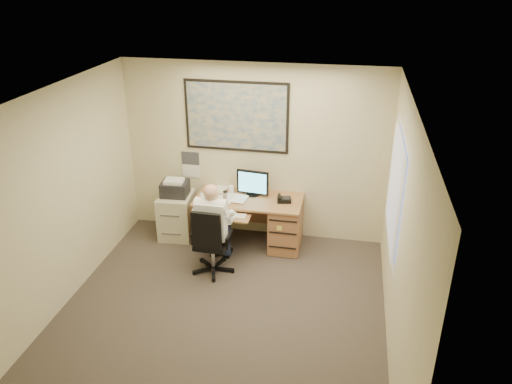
% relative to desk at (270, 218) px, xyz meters
% --- Properties ---
extents(room_shell, '(4.00, 4.50, 2.70)m').
position_rel_desk_xyz_m(room_shell, '(-0.32, -1.90, 0.91)').
color(room_shell, '#3C342E').
rests_on(room_shell, ground).
extents(desk, '(1.60, 0.97, 1.14)m').
position_rel_desk_xyz_m(desk, '(0.00, 0.00, 0.00)').
color(desk, '#A37346').
rests_on(desk, ground).
extents(world_map, '(1.56, 0.03, 1.06)m').
position_rel_desk_xyz_m(world_map, '(-0.58, 0.33, 1.46)').
color(world_map, '#1E4C93').
rests_on(world_map, room_shell).
extents(wall_calendar, '(0.28, 0.01, 0.42)m').
position_rel_desk_xyz_m(wall_calendar, '(-1.33, 0.34, 0.64)').
color(wall_calendar, white).
rests_on(wall_calendar, room_shell).
extents(window_blinds, '(0.06, 1.40, 1.30)m').
position_rel_desk_xyz_m(window_blinds, '(1.65, -1.10, 1.11)').
color(window_blinds, white).
rests_on(window_blinds, room_shell).
extents(filing_cabinet, '(0.54, 0.63, 0.97)m').
position_rel_desk_xyz_m(filing_cabinet, '(-1.49, -0.00, -0.03)').
color(filing_cabinet, beige).
rests_on(filing_cabinet, ground).
extents(office_chair, '(0.62, 0.62, 1.02)m').
position_rel_desk_xyz_m(office_chair, '(-0.66, -0.92, -0.15)').
color(office_chair, black).
rests_on(office_chair, ground).
extents(person, '(0.56, 0.79, 1.31)m').
position_rel_desk_xyz_m(person, '(-0.67, -0.85, 0.21)').
color(person, white).
rests_on(person, office_chair).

